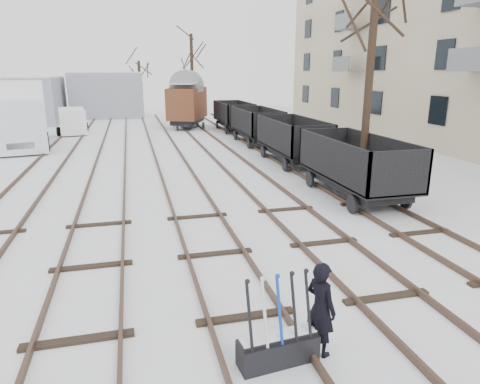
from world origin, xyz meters
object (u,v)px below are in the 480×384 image
(freight_wagon_a, at_px, (355,175))
(ground_frame, at_px, (278,347))
(box_van_wagon, at_px, (187,102))
(worker, at_px, (321,308))
(panel_van, at_px, (72,121))
(lorry, at_px, (20,113))

(freight_wagon_a, bearing_deg, ground_frame, -125.23)
(freight_wagon_a, relative_size, box_van_wagon, 1.03)
(worker, xyz_separation_m, box_van_wagon, (1.79, 29.91, 1.30))
(panel_van, bearing_deg, box_van_wagon, -1.98)
(ground_frame, height_order, box_van_wagon, box_van_wagon)
(box_van_wagon, height_order, panel_van, box_van_wagon)
(freight_wagon_a, height_order, panel_van, freight_wagon_a)
(ground_frame, height_order, lorry, lorry)
(freight_wagon_a, xyz_separation_m, panel_van, (-12.13, 20.76, 0.10))
(freight_wagon_a, relative_size, panel_van, 1.25)
(worker, xyz_separation_m, freight_wagon_a, (5.08, 8.15, 0.05))
(ground_frame, xyz_separation_m, freight_wagon_a, (5.83, 8.25, 0.57))
(panel_van, bearing_deg, lorry, -122.56)
(lorry, bearing_deg, box_van_wagon, 18.88)
(ground_frame, distance_m, freight_wagon_a, 10.12)
(freight_wagon_a, height_order, lorry, lorry)
(ground_frame, relative_size, freight_wagon_a, 0.27)
(box_van_wagon, bearing_deg, lorry, -128.60)
(ground_frame, relative_size, panel_van, 0.34)
(freight_wagon_a, xyz_separation_m, lorry, (-14.50, 15.51, 1.18))
(lorry, bearing_deg, worker, -78.52)
(worker, distance_m, lorry, 25.50)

